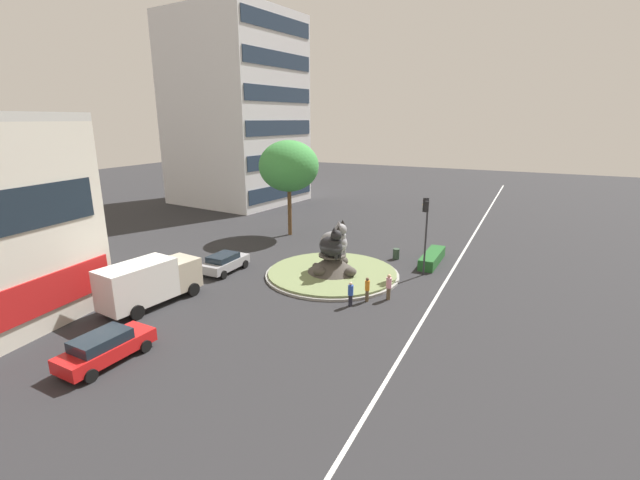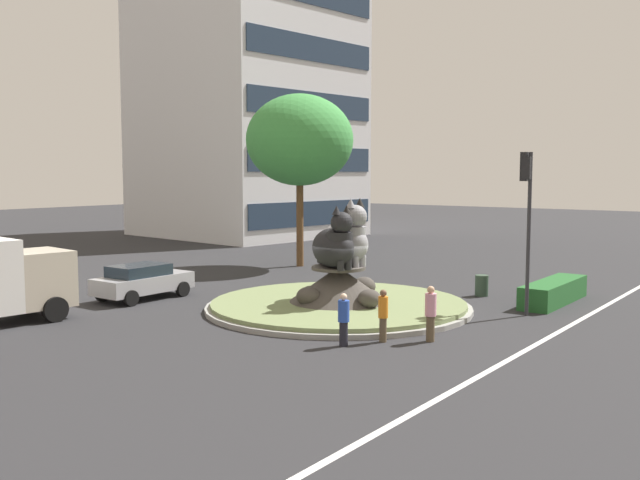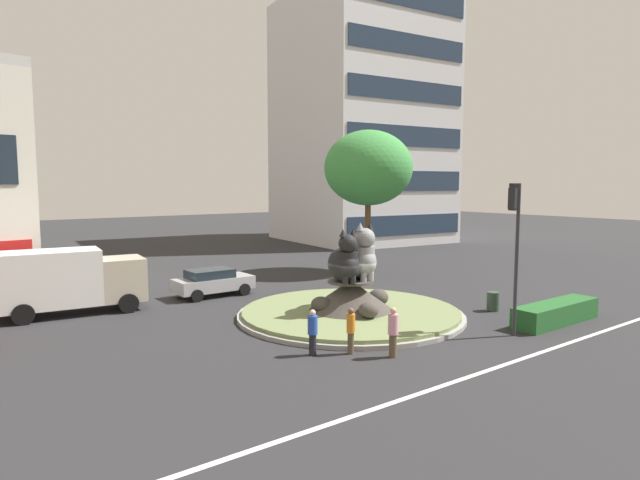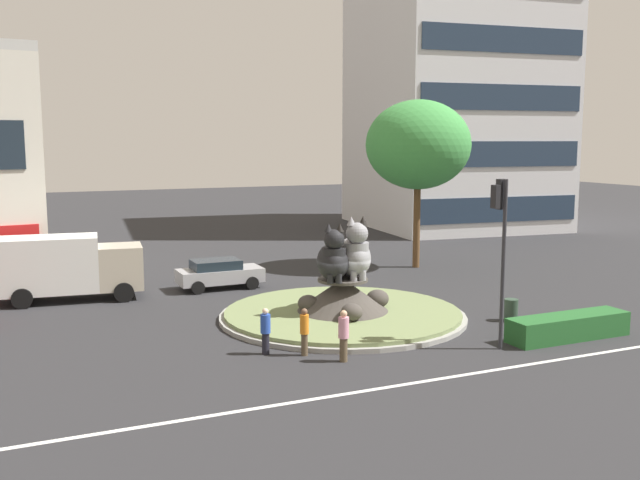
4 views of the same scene
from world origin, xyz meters
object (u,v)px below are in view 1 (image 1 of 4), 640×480
(traffic_light_mast, at_px, (426,220))
(office_tower, at_px, (236,112))
(cat_statue_black, at_px, (332,245))
(litter_bin, at_px, (396,254))
(sedan_on_far_lane, at_px, (225,262))
(pedestrian_pink_shirt, at_px, (389,286))
(broadleaf_tree_behind_island, at_px, (289,166))
(cat_statue_grey, at_px, (335,241))
(pedestrian_orange_shirt, at_px, (367,289))
(hatchback_near_shophouse, at_px, (105,347))
(delivery_box_truck, at_px, (149,281))
(pedestrian_blue_shirt, at_px, (351,293))

(traffic_light_mast, relative_size, office_tower, 0.24)
(cat_statue_black, xyz_separation_m, litter_bin, (6.62, -3.00, -2.10))
(traffic_light_mast, height_order, office_tower, office_tower)
(sedan_on_far_lane, distance_m, litter_bin, 14.32)
(pedestrian_pink_shirt, distance_m, litter_bin, 8.88)
(cat_statue_black, bearing_deg, broadleaf_tree_behind_island, 153.99)
(cat_statue_grey, xyz_separation_m, traffic_light_mast, (2.60, -6.14, 1.71))
(pedestrian_orange_shirt, height_order, hatchback_near_shophouse, pedestrian_orange_shirt)
(cat_statue_black, height_order, pedestrian_pink_shirt, cat_statue_black)
(cat_statue_grey, xyz_separation_m, broadleaf_tree_behind_island, (8.64, 9.03, 4.39))
(office_tower, height_order, pedestrian_pink_shirt, office_tower)
(hatchback_near_shophouse, xyz_separation_m, delivery_box_truck, (5.99, 3.37, 0.81))
(cat_statue_black, relative_size, pedestrian_blue_shirt, 1.47)
(cat_statue_black, bearing_deg, pedestrian_orange_shirt, -16.55)
(traffic_light_mast, distance_m, delivery_box_truck, 19.68)
(traffic_light_mast, height_order, pedestrian_pink_shirt, traffic_light_mast)
(office_tower, relative_size, sedan_on_far_lane, 6.02)
(pedestrian_blue_shirt, bearing_deg, cat_statue_black, 12.02)
(broadleaf_tree_behind_island, relative_size, delivery_box_truck, 1.42)
(cat_statue_black, relative_size, broadleaf_tree_behind_island, 0.25)
(broadleaf_tree_behind_island, height_order, hatchback_near_shophouse, broadleaf_tree_behind_island)
(delivery_box_truck, bearing_deg, office_tower, 34.25)
(cat_statue_grey, relative_size, pedestrian_blue_shirt, 1.67)
(litter_bin, bearing_deg, sedan_on_far_lane, 129.33)
(cat_statue_grey, relative_size, litter_bin, 3.01)
(office_tower, xyz_separation_m, pedestrian_orange_shirt, (-26.01, -29.31, -11.62))
(pedestrian_blue_shirt, bearing_deg, sedan_on_far_lane, 55.54)
(office_tower, height_order, broadleaf_tree_behind_island, office_tower)
(cat_statue_grey, height_order, pedestrian_blue_shirt, cat_statue_grey)
(sedan_on_far_lane, relative_size, delivery_box_truck, 0.62)
(cat_statue_black, xyz_separation_m, traffic_light_mast, (3.61, -5.96, 1.80))
(cat_statue_grey, relative_size, hatchback_near_shophouse, 0.58)
(broadleaf_tree_behind_island, xyz_separation_m, pedestrian_blue_shirt, (-13.74, -12.44, -6.17))
(pedestrian_blue_shirt, xyz_separation_m, hatchback_near_shophouse, (-11.50, 8.21, -0.04))
(office_tower, xyz_separation_m, sedan_on_far_lane, (-25.54, -17.33, -11.73))
(delivery_box_truck, bearing_deg, litter_bin, -28.29)
(pedestrian_orange_shirt, xyz_separation_m, pedestrian_blue_shirt, (-1.16, 0.69, -0.03))
(broadleaf_tree_behind_island, xyz_separation_m, hatchback_near_shophouse, (-25.24, -4.23, -6.22))
(hatchback_near_shophouse, bearing_deg, delivery_box_truck, 31.62)
(cat_statue_grey, distance_m, pedestrian_pink_shirt, 6.29)
(office_tower, relative_size, pedestrian_orange_shirt, 15.14)
(sedan_on_far_lane, bearing_deg, office_tower, 33.79)
(cat_statue_black, height_order, pedestrian_blue_shirt, cat_statue_black)
(pedestrian_orange_shirt, height_order, litter_bin, pedestrian_orange_shirt)
(traffic_light_mast, distance_m, litter_bin, 5.75)
(pedestrian_blue_shirt, bearing_deg, broadleaf_tree_behind_island, 15.94)
(pedestrian_orange_shirt, bearing_deg, cat_statue_black, -14.08)
(cat_statue_black, xyz_separation_m, pedestrian_pink_shirt, (-2.01, -5.07, -1.62))
(traffic_light_mast, bearing_deg, pedestrian_pink_shirt, 77.78)
(broadleaf_tree_behind_island, bearing_deg, pedestrian_blue_shirt, -137.84)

